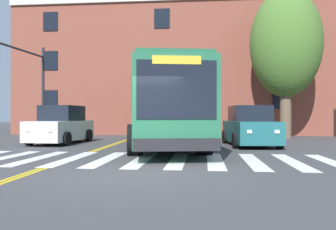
% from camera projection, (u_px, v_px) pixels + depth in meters
% --- Properties ---
extents(ground_plane, '(120.00, 120.00, 0.00)m').
position_uv_depth(ground_plane, '(133.00, 172.00, 8.05)').
color(ground_plane, '#424244').
extents(crosswalk, '(12.02, 4.00, 0.01)m').
position_uv_depth(crosswalk, '(142.00, 160.00, 10.32)').
color(crosswalk, white).
rests_on(crosswalk, ground).
extents(lane_line_yellow_inner, '(0.12, 36.00, 0.01)m').
position_uv_depth(lane_line_yellow_inner, '(142.00, 134.00, 24.48)').
color(lane_line_yellow_inner, gold).
rests_on(lane_line_yellow_inner, ground).
extents(lane_line_yellow_outer, '(0.12, 36.00, 0.01)m').
position_uv_depth(lane_line_yellow_outer, '(144.00, 134.00, 24.46)').
color(lane_line_yellow_outer, gold).
rests_on(lane_line_yellow_outer, ground).
extents(city_bus, '(4.53, 12.48, 3.35)m').
position_uv_depth(city_bus, '(163.00, 107.00, 15.33)').
color(city_bus, '#28704C').
rests_on(city_bus, ground).
extents(car_white_near_lane, '(2.24, 4.34, 1.90)m').
position_uv_depth(car_white_near_lane, '(61.00, 126.00, 16.46)').
color(car_white_near_lane, white).
rests_on(car_white_near_lane, ground).
extents(car_teal_far_lane, '(2.37, 4.38, 1.85)m').
position_uv_depth(car_teal_far_lane, '(250.00, 128.00, 15.20)').
color(car_teal_far_lane, '#236B70').
rests_on(car_teal_far_lane, ground).
extents(traffic_light_far_corner, '(0.59, 4.26, 5.27)m').
position_uv_depth(traffic_light_far_corner, '(24.00, 74.00, 16.88)').
color(traffic_light_far_corner, '#28282D').
rests_on(traffic_light_far_corner, ground).
extents(street_tree_curbside_large, '(5.09, 4.88, 9.13)m').
position_uv_depth(street_tree_curbside_large, '(286.00, 44.00, 20.02)').
color(street_tree_curbside_large, brown).
rests_on(street_tree_curbside_large, ground).
extents(building_facade, '(30.92, 6.35, 10.29)m').
position_uv_depth(building_facade, '(218.00, 69.00, 26.01)').
color(building_facade, brown).
rests_on(building_facade, ground).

